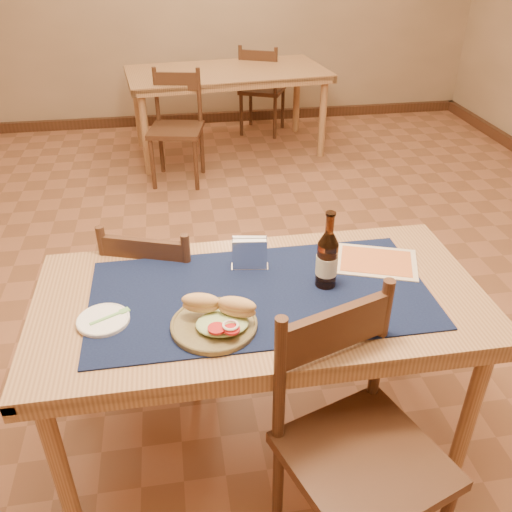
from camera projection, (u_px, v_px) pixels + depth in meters
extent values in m
cube|color=#945D40|center=(236.00, 322.00, 3.00)|extent=(6.00, 7.00, 0.02)
cylinder|color=#A67C4E|center=(60.00, 470.00, 1.77)|extent=(0.06, 0.06, 0.71)
cylinder|color=#A67C4E|center=(469.00, 414.00, 1.97)|extent=(0.06, 0.06, 0.71)
cylinder|color=#A67C4E|center=(81.00, 342.00, 2.31)|extent=(0.06, 0.06, 0.71)
cylinder|color=#A67C4E|center=(402.00, 309.00, 2.51)|extent=(0.06, 0.06, 0.71)
cube|color=#A67C4E|center=(260.00, 299.00, 1.94)|extent=(1.60, 0.80, 0.04)
cube|color=#101A3A|center=(261.00, 294.00, 1.93)|extent=(1.20, 0.60, 0.01)
cube|color=#412517|center=(194.00, 118.00, 5.88)|extent=(6.00, 0.06, 0.10)
cylinder|color=#A67C4E|center=(145.00, 134.00, 4.54)|extent=(0.07, 0.07, 0.71)
cylinder|color=#A67C4E|center=(323.00, 118.00, 4.90)|extent=(0.07, 0.07, 0.71)
cylinder|color=#A67C4E|center=(138.00, 110.00, 5.12)|extent=(0.07, 0.07, 0.71)
cylinder|color=#A67C4E|center=(297.00, 97.00, 5.48)|extent=(0.07, 0.07, 0.71)
cube|color=#A67C4E|center=(227.00, 72.00, 4.81)|extent=(1.83, 1.06, 0.04)
cylinder|color=#412517|center=(215.00, 315.00, 2.69)|extent=(0.03, 0.03, 0.43)
cylinder|color=#412517|center=(149.00, 307.00, 2.75)|extent=(0.03, 0.03, 0.43)
cylinder|color=#412517|center=(195.00, 362.00, 2.40)|extent=(0.03, 0.03, 0.43)
cylinder|color=#412517|center=(122.00, 353.00, 2.46)|extent=(0.03, 0.03, 0.43)
cube|color=#412517|center=(167.00, 296.00, 2.46)|extent=(0.52, 0.52, 0.04)
cube|color=#412517|center=(144.00, 254.00, 2.13)|extent=(0.33, 0.14, 0.13)
cylinder|color=#412517|center=(188.00, 283.00, 2.16)|extent=(0.03, 0.03, 0.44)
cylinder|color=#412517|center=(107.00, 274.00, 2.22)|extent=(0.03, 0.03, 0.44)
cylinder|color=#412517|center=(278.00, 487.00, 1.85)|extent=(0.04, 0.04, 0.48)
cylinder|color=#412517|center=(366.00, 443.00, 2.01)|extent=(0.04, 0.04, 0.48)
cube|color=#412517|center=(364.00, 460.00, 1.66)|extent=(0.57, 0.57, 0.04)
cube|color=#412517|center=(335.00, 330.00, 1.62)|extent=(0.37, 0.16, 0.15)
cylinder|color=#412517|center=(280.00, 383.00, 1.61)|extent=(0.04, 0.04, 0.49)
cylinder|color=#412517|center=(380.00, 342.00, 1.76)|extent=(0.04, 0.04, 0.49)
cylinder|color=#412517|center=(152.00, 163.00, 4.35)|extent=(0.04, 0.04, 0.44)
cylinder|color=#412517|center=(196.00, 164.00, 4.33)|extent=(0.04, 0.04, 0.44)
cylinder|color=#412517|center=(161.00, 148.00, 4.64)|extent=(0.04, 0.04, 0.44)
cylinder|color=#412517|center=(202.00, 149.00, 4.63)|extent=(0.04, 0.04, 0.44)
cube|color=#412517|center=(176.00, 130.00, 4.37)|extent=(0.49, 0.49, 0.04)
cube|color=#412517|center=(177.00, 81.00, 4.35)|extent=(0.35, 0.10, 0.14)
cylinder|color=#412517|center=(156.00, 95.00, 4.42)|extent=(0.04, 0.04, 0.45)
cylinder|color=#412517|center=(199.00, 96.00, 4.40)|extent=(0.04, 0.04, 0.45)
cylinder|color=#412517|center=(283.00, 107.00, 5.65)|extent=(0.03, 0.03, 0.44)
cylinder|color=#412517|center=(251.00, 105.00, 5.73)|extent=(0.03, 0.03, 0.44)
cylinder|color=#412517|center=(275.00, 117.00, 5.37)|extent=(0.03, 0.03, 0.44)
cylinder|color=#412517|center=(241.00, 114.00, 5.45)|extent=(0.03, 0.03, 0.44)
cube|color=#412517|center=(263.00, 89.00, 5.43)|extent=(0.54, 0.54, 0.04)
cube|color=#412517|center=(258.00, 58.00, 5.11)|extent=(0.33, 0.17, 0.14)
cylinder|color=#412517|center=(276.00, 72.00, 5.13)|extent=(0.03, 0.03, 0.45)
cylinder|color=#412517|center=(240.00, 70.00, 5.21)|extent=(0.03, 0.03, 0.45)
cylinder|color=brown|center=(214.00, 325.00, 1.76)|extent=(0.28, 0.28, 0.02)
torus|color=brown|center=(214.00, 324.00, 1.76)|extent=(0.28, 0.28, 0.01)
ellipsoid|color=#AAC789|center=(222.00, 323.00, 1.73)|extent=(0.17, 0.14, 0.03)
ellipsoid|color=tan|center=(201.00, 303.00, 1.76)|extent=(0.13, 0.08, 0.07)
ellipsoid|color=tan|center=(237.00, 307.00, 1.74)|extent=(0.14, 0.10, 0.07)
cylinder|color=#B01719|center=(217.00, 328.00, 1.68)|extent=(0.06, 0.06, 0.01)
cylinder|color=#B01719|center=(232.00, 329.00, 1.68)|extent=(0.05, 0.05, 0.01)
torus|color=silver|center=(231.00, 325.00, 1.68)|extent=(0.05, 0.05, 0.01)
cylinder|color=white|center=(103.00, 320.00, 1.79)|extent=(0.17, 0.17, 0.01)
torus|color=white|center=(103.00, 319.00, 1.79)|extent=(0.17, 0.17, 0.01)
cube|color=#78C46C|center=(105.00, 318.00, 1.78)|extent=(0.10, 0.06, 0.00)
cube|color=#78C46C|center=(125.00, 311.00, 1.82)|extent=(0.04, 0.04, 0.00)
cylinder|color=#3F1D0B|center=(327.00, 265.00, 1.93)|extent=(0.08, 0.08, 0.17)
cone|color=#3F1D0B|center=(329.00, 238.00, 1.87)|extent=(0.08, 0.08, 0.05)
cylinder|color=#3F1D0B|center=(330.00, 224.00, 1.84)|extent=(0.03, 0.03, 0.07)
cylinder|color=#3F1D0B|center=(331.00, 214.00, 1.82)|extent=(0.04, 0.04, 0.01)
cylinder|color=beige|center=(327.00, 265.00, 1.93)|extent=(0.08, 0.08, 0.07)
cube|color=silver|center=(250.00, 267.00, 2.07)|extent=(0.15, 0.07, 0.00)
cube|color=silver|center=(250.00, 256.00, 2.02)|extent=(0.13, 0.02, 0.12)
cube|color=silver|center=(250.00, 250.00, 2.06)|extent=(0.13, 0.02, 0.12)
cube|color=white|center=(250.00, 254.00, 2.04)|extent=(0.13, 0.05, 0.11)
cube|color=#3D9DC5|center=(250.00, 254.00, 2.02)|extent=(0.09, 0.01, 0.04)
cube|color=beige|center=(376.00, 262.00, 2.10)|extent=(0.37, 0.32, 0.00)
cube|color=#C66633|center=(376.00, 261.00, 2.10)|extent=(0.32, 0.27, 0.00)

